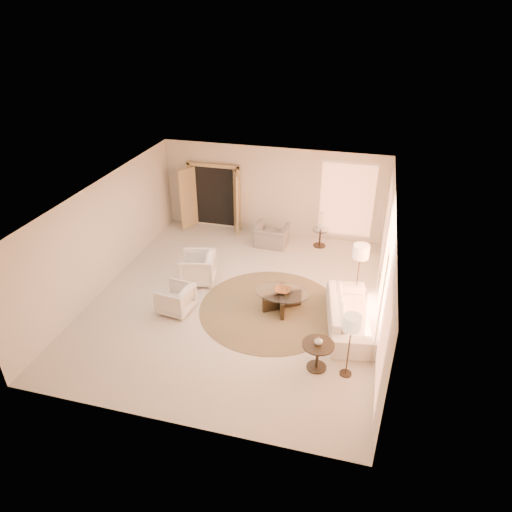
% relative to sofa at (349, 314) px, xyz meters
% --- Properties ---
extents(room, '(7.04, 8.04, 2.83)m').
position_rel_sofa_xyz_m(room, '(-2.82, 0.40, 1.05)').
color(room, beige).
rests_on(room, ground).
extents(windows_right, '(0.10, 6.40, 2.40)m').
position_rel_sofa_xyz_m(windows_right, '(0.63, 0.50, 1.00)').
color(windows_right, '#FF9B66').
rests_on(windows_right, room).
extents(window_back_corner, '(1.70, 0.10, 2.40)m').
position_rel_sofa_xyz_m(window_back_corner, '(-0.52, 4.35, 1.00)').
color(window_back_corner, '#FF9B66').
rests_on(window_back_corner, room).
extents(curtains_right, '(0.06, 5.20, 2.60)m').
position_rel_sofa_xyz_m(curtains_right, '(0.58, 1.40, 0.95)').
color(curtains_right, beige).
rests_on(curtains_right, room).
extents(french_doors, '(1.95, 0.66, 2.16)m').
position_rel_sofa_xyz_m(french_doors, '(-4.72, 4.22, 0.72)').
color(french_doors, tan).
rests_on(french_doors, room).
extents(area_rug, '(4.47, 4.47, 0.01)m').
position_rel_sofa_xyz_m(area_rug, '(-1.90, 0.21, -0.34)').
color(area_rug, '#423520').
rests_on(area_rug, room).
extents(sofa, '(1.30, 2.50, 0.70)m').
position_rel_sofa_xyz_m(sofa, '(0.00, 0.00, 0.00)').
color(sofa, white).
rests_on(sofa, room).
extents(armchair_left, '(0.99, 1.03, 0.90)m').
position_rel_sofa_xyz_m(armchair_left, '(-4.06, 0.96, 0.10)').
color(armchair_left, white).
rests_on(armchair_left, room).
extents(armchair_right, '(0.80, 0.84, 0.77)m').
position_rel_sofa_xyz_m(armchair_right, '(-4.10, -0.44, 0.04)').
color(armchair_right, white).
rests_on(armchair_right, room).
extents(accent_chair, '(1.03, 0.68, 0.89)m').
position_rel_sofa_xyz_m(accent_chair, '(-2.63, 3.47, 0.09)').
color(accent_chair, gray).
rests_on(accent_chair, room).
extents(coffee_table, '(1.72, 1.72, 0.49)m').
position_rel_sofa_xyz_m(coffee_table, '(-1.63, 0.30, -0.04)').
color(coffee_table, black).
rests_on(coffee_table, room).
extents(end_table, '(0.66, 0.66, 0.62)m').
position_rel_sofa_xyz_m(end_table, '(-0.52, -1.54, 0.08)').
color(end_table, black).
rests_on(end_table, room).
extents(side_table, '(0.49, 0.49, 0.57)m').
position_rel_sofa_xyz_m(side_table, '(-1.18, 3.80, -0.00)').
color(side_table, black).
rests_on(side_table, room).
extents(floor_lamp_near, '(0.39, 0.39, 1.60)m').
position_rel_sofa_xyz_m(floor_lamp_near, '(0.08, 1.07, 1.01)').
color(floor_lamp_near, black).
rests_on(floor_lamp_near, room).
extents(floor_lamp_far, '(0.35, 0.35, 1.46)m').
position_rel_sofa_xyz_m(floor_lamp_far, '(0.08, -1.58, 0.89)').
color(floor_lamp_far, black).
rests_on(floor_lamp_far, room).
extents(bowl, '(0.40, 0.40, 0.09)m').
position_rel_sofa_xyz_m(bowl, '(-1.63, 0.30, 0.18)').
color(bowl, brown).
rests_on(bowl, coffee_table).
extents(end_vase, '(0.22, 0.22, 0.18)m').
position_rel_sofa_xyz_m(end_vase, '(-0.52, -1.54, 0.36)').
color(end_vase, silver).
rests_on(end_vase, end_table).
extents(side_vase, '(0.23, 0.23, 0.22)m').
position_rel_sofa_xyz_m(side_vase, '(-1.18, 3.80, 0.33)').
color(side_vase, silver).
rests_on(side_vase, side_table).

